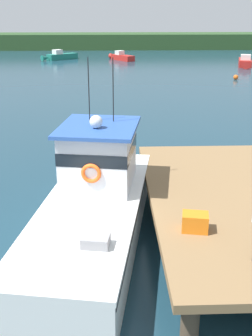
% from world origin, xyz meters
% --- Properties ---
extents(ground_plane, '(200.00, 200.00, 0.00)m').
position_xyz_m(ground_plane, '(0.00, 0.00, 0.00)').
color(ground_plane, '#193847').
extents(main_fishing_boat, '(3.81, 9.97, 4.80)m').
position_xyz_m(main_fishing_boat, '(0.29, 0.30, 1.01)').
color(main_fishing_boat, white).
rests_on(main_fishing_boat, ground).
extents(crate_stack_mid_dock, '(0.67, 0.54, 0.42)m').
position_xyz_m(crate_stack_mid_dock, '(2.67, -1.87, 1.41)').
color(crate_stack_mid_dock, orange).
rests_on(crate_stack_mid_dock, dock).
extents(moored_boat_outer_mooring, '(2.41, 5.35, 1.34)m').
position_xyz_m(moored_boat_outer_mooring, '(16.13, 37.64, 0.46)').
color(moored_boat_outer_mooring, red).
rests_on(moored_boat_outer_mooring, ground).
extents(moored_boat_far_right, '(4.56, 3.89, 1.28)m').
position_xyz_m(moored_boat_far_right, '(-5.77, 45.23, 0.44)').
color(moored_boat_far_right, '#196B5B').
rests_on(moored_boat_far_right, ground).
extents(moored_boat_near_channel, '(3.33, 4.27, 1.16)m').
position_xyz_m(moored_boat_near_channel, '(2.14, 44.44, 0.40)').
color(moored_boat_near_channel, red).
rests_on(moored_boat_near_channel, ground).
extents(mooring_buoy_outer, '(0.45, 0.45, 0.45)m').
position_xyz_m(mooring_buoy_outer, '(12.32, 28.00, 0.22)').
color(mooring_buoy_outer, '#EA5B19').
rests_on(mooring_buoy_outer, ground).
extents(far_shoreline, '(120.00, 8.00, 2.40)m').
position_xyz_m(far_shoreline, '(0.00, 62.00, 1.20)').
color(far_shoreline, '#284723').
rests_on(far_shoreline, ground).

